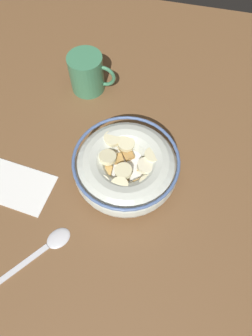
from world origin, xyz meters
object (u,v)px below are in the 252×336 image
at_px(spoon, 48,245).
at_px(folded_napkin, 14,185).
at_px(coffee_mug, 87,73).
at_px(cereal_bowl, 126,167).

distance_m(spoon, folded_napkin, 0.14).
bearing_deg(folded_napkin, coffee_mug, 75.71).
bearing_deg(cereal_bowl, spoon, -121.34).
bearing_deg(spoon, folded_napkin, 137.66).
bearing_deg(coffee_mug, cereal_bowl, -56.51).
relative_size(cereal_bowl, coffee_mug, 1.87).
relative_size(spoon, folded_napkin, 0.96).
xyz_separation_m(cereal_bowl, coffee_mug, (-0.14, 0.21, 0.01)).
distance_m(cereal_bowl, folded_napkin, 0.22).
bearing_deg(spoon, coffee_mug, 95.29).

